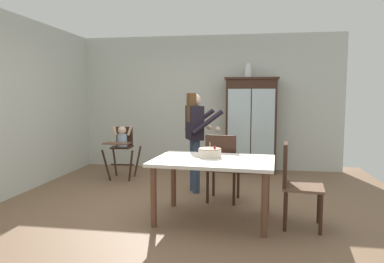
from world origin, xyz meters
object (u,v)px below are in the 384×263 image
china_cabinet (251,125)px  birthday_cake (210,153)px  high_chair_with_toddler (122,143)px  dining_table (213,167)px  dining_chair_far_side (222,163)px  adult_person (195,130)px  dining_chair_right_end (294,179)px  ceramic_vase (248,71)px

china_cabinet → birthday_cake: 2.71m
china_cabinet → high_chair_with_toddler: 2.48m
china_cabinet → dining_table: bearing=-99.3°
high_chair_with_toddler → dining_chair_far_side: size_ratio=0.99×
adult_person → dining_chair_right_end: adult_person is taller
china_cabinet → dining_chair_far_side: (-0.41, -2.09, -0.37)m
dining_chair_far_side → dining_chair_right_end: (0.87, -0.77, 0.00)m
ceramic_vase → china_cabinet: bearing=-3.0°
dining_chair_far_side → dining_chair_right_end: 1.16m
adult_person → dining_chair_far_side: adult_person is taller
birthday_cake → dining_chair_far_side: dining_chair_far_side is taller
china_cabinet → ceramic_vase: size_ratio=6.81×
dining_table → birthday_cake: 0.21m
high_chair_with_toddler → dining_chair_right_end: dining_chair_right_end is taller
adult_person → high_chair_with_toddler: bearing=40.6°
dining_table → dining_chair_far_side: (0.05, 0.70, -0.09)m
china_cabinet → birthday_cake: size_ratio=6.57×
ceramic_vase → dining_chair_far_side: 2.54m
china_cabinet → birthday_cake: bearing=-101.0°
dining_table → birthday_cake: birthday_cake is taller
adult_person → dining_table: (0.40, -1.20, -0.32)m
ceramic_vase → dining_table: 3.11m
dining_chair_right_end → china_cabinet: bearing=16.8°
ceramic_vase → adult_person: (-0.79, -1.59, -0.99)m
dining_table → birthday_cake: bearing=113.6°
ceramic_vase → dining_chair_right_end: (0.53, -2.86, -1.40)m
adult_person → dining_table: size_ratio=1.03×
ceramic_vase → dining_chair_right_end: 3.23m
ceramic_vase → birthday_cake: bearing=-99.6°
dining_table → dining_chair_right_end: bearing=-4.4°
birthday_cake → dining_chair_far_side: 0.62m
china_cabinet → high_chair_with_toddler: (-2.28, -0.93, -0.27)m
china_cabinet → ceramic_vase: ceramic_vase is taller
high_chair_with_toddler → birthday_cake: bearing=-46.5°
china_cabinet → birthday_cake: china_cabinet is taller
high_chair_with_toddler → adult_person: (1.43, -0.66, 0.31)m
china_cabinet → adult_person: 1.80m
china_cabinet → ceramic_vase: 1.03m
dining_chair_far_side → dining_chair_right_end: bearing=146.0°
dining_table → birthday_cake: size_ratio=5.31×
ceramic_vase → birthday_cake: size_ratio=0.96×
ceramic_vase → birthday_cake: ceramic_vase is taller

